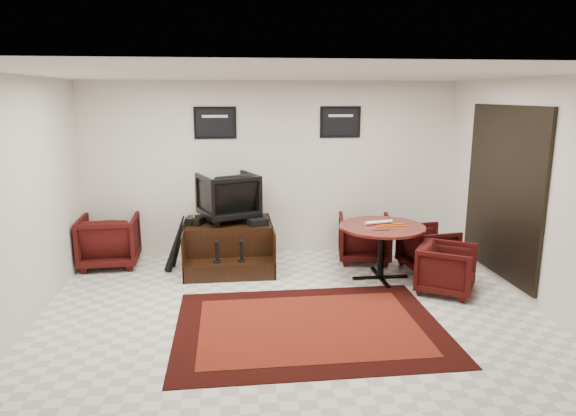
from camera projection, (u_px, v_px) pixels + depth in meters
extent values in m
plane|color=white|center=(291.00, 313.00, 6.19)|extent=(6.00, 6.00, 0.00)
cube|color=silver|center=(273.00, 169.00, 8.31)|extent=(6.00, 0.02, 2.80)
cube|color=silver|center=(337.00, 274.00, 3.46)|extent=(6.00, 0.02, 2.80)
cube|color=silver|center=(17.00, 206.00, 5.55)|extent=(0.02, 5.00, 2.80)
cube|color=silver|center=(536.00, 194.00, 6.23)|extent=(0.02, 5.00, 2.80)
cube|color=white|center=(292.00, 74.00, 5.59)|extent=(6.00, 5.00, 0.02)
cube|color=black|center=(503.00, 192.00, 6.93)|extent=(0.05, 1.90, 2.30)
cube|color=black|center=(502.00, 192.00, 6.92)|extent=(0.02, 1.72, 2.12)
cube|color=black|center=(503.00, 192.00, 6.93)|extent=(0.03, 0.05, 2.12)
cube|color=black|center=(215.00, 123.00, 8.03)|extent=(0.66, 0.03, 0.50)
cube|color=black|center=(215.00, 123.00, 8.01)|extent=(0.58, 0.01, 0.42)
cube|color=silver|center=(215.00, 116.00, 7.99)|extent=(0.40, 0.00, 0.04)
cube|color=black|center=(340.00, 122.00, 8.26)|extent=(0.66, 0.03, 0.50)
cube|color=black|center=(341.00, 122.00, 8.24)|extent=(0.58, 0.01, 0.42)
cube|color=silver|center=(341.00, 116.00, 8.21)|extent=(0.40, 0.00, 0.04)
cube|color=black|center=(309.00, 326.00, 5.83)|extent=(3.01, 2.26, 0.01)
cube|color=#5B160D|center=(309.00, 326.00, 5.83)|extent=(2.47, 1.72, 0.01)
cube|color=black|center=(229.00, 242.00, 7.98)|extent=(1.30, 0.96, 0.67)
cube|color=black|center=(230.00, 270.00, 7.37)|extent=(1.30, 0.39, 0.24)
cube|color=black|center=(186.00, 247.00, 7.72)|extent=(0.02, 1.35, 0.67)
cube|color=black|center=(271.00, 244.00, 7.86)|extent=(0.02, 1.35, 0.67)
cylinder|color=black|center=(217.00, 262.00, 7.32)|extent=(0.11, 0.11, 0.02)
cylinder|color=black|center=(217.00, 253.00, 7.29)|extent=(0.04, 0.04, 0.24)
sphere|color=black|center=(217.00, 242.00, 7.26)|extent=(0.07, 0.07, 0.07)
cylinder|color=black|center=(242.00, 261.00, 7.36)|extent=(0.11, 0.11, 0.02)
cylinder|color=black|center=(241.00, 252.00, 7.33)|extent=(0.04, 0.04, 0.24)
sphere|color=black|center=(241.00, 242.00, 7.30)|extent=(0.07, 0.07, 0.07)
imported|color=black|center=(228.00, 194.00, 7.86)|extent=(1.01, 0.98, 0.83)
cube|color=black|center=(192.00, 220.00, 7.74)|extent=(0.19, 0.31, 0.11)
cube|color=black|center=(200.00, 221.00, 7.71)|extent=(0.19, 0.31, 0.11)
cube|color=black|center=(258.00, 222.00, 7.64)|extent=(0.33, 0.28, 0.10)
imported|color=black|center=(109.00, 238.00, 7.84)|extent=(0.87, 0.82, 0.87)
cylinder|color=#451109|center=(382.00, 227.00, 7.20)|extent=(1.20, 1.20, 0.04)
cylinder|color=black|center=(381.00, 252.00, 7.28)|extent=(0.10, 0.10, 0.71)
cube|color=black|center=(380.00, 277.00, 7.36)|extent=(0.80, 0.06, 0.03)
cube|color=black|center=(380.00, 277.00, 7.36)|extent=(0.06, 0.80, 0.03)
imported|color=black|center=(364.00, 236.00, 8.09)|extent=(0.91, 0.87, 0.81)
imported|color=black|center=(428.00, 246.00, 7.69)|extent=(0.76, 0.79, 0.73)
imported|color=black|center=(447.00, 267.00, 6.78)|extent=(0.92, 0.94, 0.72)
cylinder|color=white|center=(379.00, 222.00, 7.28)|extent=(0.42, 0.13, 0.05)
cylinder|color=orange|center=(393.00, 226.00, 7.14)|extent=(0.45, 0.05, 0.01)
cylinder|color=orange|center=(391.00, 224.00, 7.23)|extent=(0.44, 0.11, 0.01)
cylinder|color=#4C1933|center=(375.00, 230.00, 6.94)|extent=(0.09, 0.06, 0.01)
cylinder|color=#4C1933|center=(380.00, 230.00, 6.94)|extent=(0.09, 0.06, 0.01)
cylinder|color=#4C1933|center=(384.00, 230.00, 6.95)|extent=(0.09, 0.06, 0.01)
cylinder|color=#4C1933|center=(388.00, 230.00, 6.96)|extent=(0.09, 0.06, 0.01)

